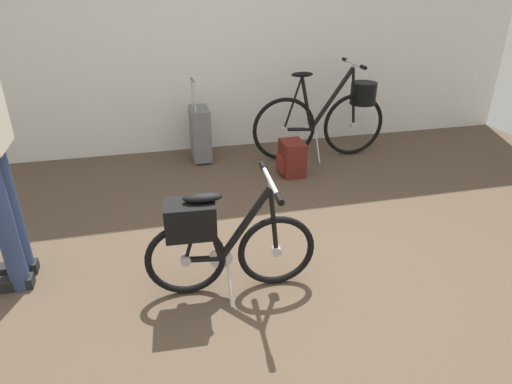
{
  "coord_description": "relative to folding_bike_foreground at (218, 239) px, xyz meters",
  "views": [
    {
      "loc": [
        -0.69,
        -1.94,
        1.7
      ],
      "look_at": [
        -0.12,
        0.36,
        0.55
      ],
      "focal_mm": 30.93,
      "sensor_mm": 36.0,
      "label": 1
    }
  ],
  "objects": [
    {
      "name": "backpack_on_floor",
      "position": [
        0.95,
        1.56,
        -0.19
      ],
      "size": [
        0.23,
        0.28,
        0.33
      ],
      "color": "maroon",
      "rests_on": "ground_plane"
    },
    {
      "name": "ground_plane",
      "position": [
        0.39,
        -0.2,
        -0.35
      ],
      "size": [
        7.02,
        7.02,
        0.0
      ],
      "primitive_type": "plane",
      "color": "brown"
    },
    {
      "name": "rolling_suitcase",
      "position": [
        0.17,
        2.16,
        -0.07
      ],
      "size": [
        0.18,
        0.36,
        0.83
      ],
      "color": "slate",
      "rests_on": "ground_plane"
    },
    {
      "name": "folding_bike_foreground",
      "position": [
        0.0,
        0.0,
        0.0
      ],
      "size": [
        1.01,
        0.53,
        0.72
      ],
      "color": "black",
      "rests_on": "ground_plane"
    },
    {
      "name": "display_bike_left",
      "position": [
        1.49,
        1.93,
        0.09
      ],
      "size": [
        1.4,
        0.53,
        0.97
      ],
      "color": "black",
      "rests_on": "ground_plane"
    },
    {
      "name": "back_wall",
      "position": [
        0.39,
        2.54,
        1.1
      ],
      "size": [
        7.02,
        0.1,
        2.91
      ],
      "primitive_type": "cube",
      "color": "white",
      "rests_on": "ground_plane"
    }
  ]
}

